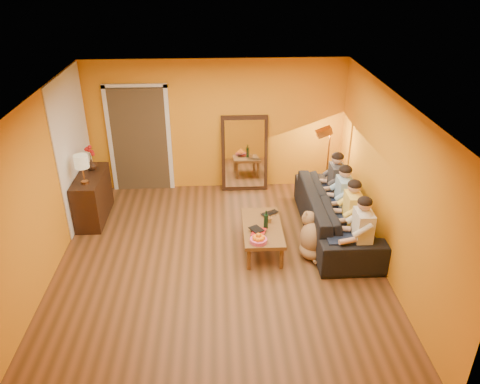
{
  "coord_description": "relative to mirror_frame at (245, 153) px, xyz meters",
  "views": [
    {
      "loc": [
        0.02,
        -5.96,
        4.35
      ],
      "look_at": [
        0.35,
        0.5,
        1.0
      ],
      "focal_mm": 35.0,
      "sensor_mm": 36.0,
      "label": 1
    }
  ],
  "objects": [
    {
      "name": "person_mid_right",
      "position": [
        1.58,
        -1.71,
        -0.15
      ],
      "size": [
        0.7,
        0.44,
        1.22
      ],
      "primitive_type": null,
      "color": "#88B0D2",
      "rests_on": "sofa"
    },
    {
      "name": "book_upper",
      "position": [
        -0.03,
        -2.44,
        -0.29
      ],
      "size": [
        0.25,
        0.27,
        0.02
      ],
      "primitive_type": "imported",
      "rotation": [
        0.0,
        0.0,
        0.56
      ],
      "color": "black",
      "rests_on": "book_mid"
    },
    {
      "name": "book_lower",
      "position": [
        -0.03,
        -2.43,
        -0.33
      ],
      "size": [
        0.18,
        0.24,
        0.02
      ],
      "primitive_type": "imported",
      "rotation": [
        0.0,
        0.0,
        0.07
      ],
      "color": "black",
      "rests_on": "coffee_table"
    },
    {
      "name": "room_shell",
      "position": [
        -0.55,
        -2.26,
        0.54
      ],
      "size": [
        5.0,
        5.5,
        2.6
      ],
      "color": "brown",
      "rests_on": "ground"
    },
    {
      "name": "tumbler",
      "position": [
        0.27,
        -2.11,
        -0.29
      ],
      "size": [
        0.12,
        0.12,
        0.09
      ],
      "primitive_type": "imported",
      "rotation": [
        0.0,
        0.0,
        -0.21
      ],
      "color": "#B27F3F",
      "rests_on": "coffee_table"
    },
    {
      "name": "sideboard",
      "position": [
        -2.79,
        -1.08,
        -0.34
      ],
      "size": [
        0.44,
        1.18,
        0.85
      ],
      "primitive_type": "cube",
      "color": "black",
      "rests_on": "floor"
    },
    {
      "name": "fruit_bowl",
      "position": [
        0.05,
        -2.68,
        -0.26
      ],
      "size": [
        0.26,
        0.26,
        0.16
      ],
      "primitive_type": null,
      "color": "#E35080",
      "rests_on": "coffee_table"
    },
    {
      "name": "mirror_frame",
      "position": [
        0.0,
        0.0,
        0.0
      ],
      "size": [
        0.92,
        0.27,
        1.51
      ],
      "primitive_type": "cube",
      "rotation": [
        -0.14,
        0.0,
        0.0
      ],
      "color": "black",
      "rests_on": "floor"
    },
    {
      "name": "mirror_glass",
      "position": [
        0.0,
        -0.04,
        0.0
      ],
      "size": [
        0.78,
        0.21,
        1.35
      ],
      "primitive_type": "cube",
      "rotation": [
        -0.14,
        0.0,
        0.0
      ],
      "color": "white",
      "rests_on": "mirror_frame"
    },
    {
      "name": "person_far_right",
      "position": [
        1.58,
        -1.16,
        -0.15
      ],
      "size": [
        0.7,
        0.44,
        1.22
      ],
      "primitive_type": null,
      "color": "#333238",
      "rests_on": "sofa"
    },
    {
      "name": "doorway_recess",
      "position": [
        -2.05,
        0.2,
        0.29
      ],
      "size": [
        1.06,
        0.3,
        2.1
      ],
      "primitive_type": "cube",
      "color": "#3F2D19",
      "rests_on": "floor"
    },
    {
      "name": "person_far_left",
      "position": [
        1.58,
        -2.81,
        -0.15
      ],
      "size": [
        0.7,
        0.44,
        1.22
      ],
      "primitive_type": null,
      "color": "beige",
      "rests_on": "sofa"
    },
    {
      "name": "floor_lamp",
      "position": [
        1.55,
        -0.54,
        -0.04
      ],
      "size": [
        0.31,
        0.25,
        1.44
      ],
      "primitive_type": null,
      "rotation": [
        0.0,
        0.0,
        0.04
      ],
      "color": "#C57B39",
      "rests_on": "floor"
    },
    {
      "name": "person_mid_left",
      "position": [
        1.58,
        -2.26,
        -0.15
      ],
      "size": [
        0.7,
        0.44,
        1.22
      ],
      "primitive_type": null,
      "color": "#E6C54C",
      "rests_on": "sofa"
    },
    {
      "name": "vase",
      "position": [
        -2.79,
        -0.83,
        0.19
      ],
      "size": [
        0.19,
        0.19,
        0.2
      ],
      "primitive_type": "imported",
      "color": "black",
      "rests_on": "sideboard"
    },
    {
      "name": "table_lamp",
      "position": [
        -2.79,
        -1.38,
        0.34
      ],
      "size": [
        0.24,
        0.24,
        0.51
      ],
      "primitive_type": null,
      "color": "beige",
      "rests_on": "sideboard"
    },
    {
      "name": "book_mid",
      "position": [
        -0.02,
        -2.42,
        -0.31
      ],
      "size": [
        0.27,
        0.31,
        0.02
      ],
      "primitive_type": "imported",
      "rotation": [
        0.0,
        0.0,
        -0.33
      ],
      "color": "#B61714",
      "rests_on": "book_lower"
    },
    {
      "name": "coffee_table",
      "position": [
        0.15,
        -2.23,
        -0.55
      ],
      "size": [
        0.63,
        1.22,
        0.42
      ],
      "primitive_type": null,
      "rotation": [
        0.0,
        0.0,
        -0.01
      ],
      "color": "brown",
      "rests_on": "floor"
    },
    {
      "name": "door_jamb_left",
      "position": [
        -2.62,
        0.08,
        0.29
      ],
      "size": [
        0.08,
        0.06,
        2.2
      ],
      "primitive_type": "cube",
      "color": "white",
      "rests_on": "wall_back"
    },
    {
      "name": "sofa",
      "position": [
        1.45,
        -1.81,
        -0.38
      ],
      "size": [
        2.59,
        1.01,
        0.76
      ],
      "primitive_type": "imported",
      "rotation": [
        0.0,
        0.0,
        1.57
      ],
      "color": "black",
      "rests_on": "floor"
    },
    {
      "name": "door_jamb_right",
      "position": [
        -1.48,
        0.08,
        0.29
      ],
      "size": [
        0.08,
        0.06,
        2.2
      ],
      "primitive_type": "cube",
      "color": "white",
      "rests_on": "wall_back"
    },
    {
      "name": "door_header",
      "position": [
        -2.05,
        0.08,
        1.36
      ],
      "size": [
        1.22,
        0.06,
        0.08
      ],
      "primitive_type": "cube",
      "color": "white",
      "rests_on": "wall_back"
    },
    {
      "name": "laptop",
      "position": [
        0.33,
        -1.88,
        -0.33
      ],
      "size": [
        0.36,
        0.32,
        0.02
      ],
      "primitive_type": "imported",
      "rotation": [
        0.0,
        0.0,
        0.51
      ],
      "color": "black",
      "rests_on": "coffee_table"
    },
    {
      "name": "white_accent",
      "position": [
        -3.04,
        -0.88,
        0.54
      ],
      "size": [
        0.02,
        1.9,
        2.58
      ],
      "primitive_type": "cube",
      "color": "white",
      "rests_on": "wall_left"
    },
    {
      "name": "flowers",
      "position": [
        -2.79,
        -0.83,
        0.45
      ],
      "size": [
        0.17,
        0.17,
        0.48
      ],
      "primitive_type": null,
      "color": "#B61714",
      "rests_on": "vase"
    },
    {
      "name": "wine_bottle",
      "position": [
        0.2,
        -2.28,
        -0.18
      ],
      "size": [
        0.07,
        0.07,
        0.31
      ],
      "primitive_type": "cylinder",
      "color": "black",
      "rests_on": "coffee_table"
    },
    {
      "name": "dog",
      "position": [
        0.92,
        -2.44,
        -0.39
      ],
      "size": [
        0.48,
        0.67,
        0.74
      ],
      "primitive_type": null,
      "rotation": [
        0.0,
        0.0,
        -0.12
      ],
      "color": "#976544",
      "rests_on": "floor"
    }
  ]
}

